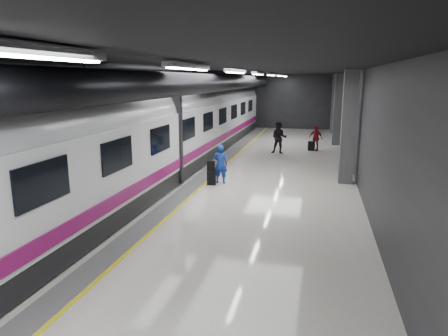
# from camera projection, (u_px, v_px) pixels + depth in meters

# --- Properties ---
(ground) EXTENTS (40.00, 40.00, 0.00)m
(ground) POSITION_uv_depth(u_px,v_px,m) (225.00, 188.00, 15.44)
(ground) COLOR white
(ground) RESTS_ON ground
(platform_hall) EXTENTS (10.02, 40.02, 4.51)m
(platform_hall) POSITION_uv_depth(u_px,v_px,m) (224.00, 95.00, 15.64)
(platform_hall) COLOR black
(platform_hall) RESTS_ON ground
(train) EXTENTS (3.05, 38.00, 4.05)m
(train) POSITION_uv_depth(u_px,v_px,m) (145.00, 133.00, 15.72)
(train) COLOR black
(train) RESTS_ON ground
(traveler_main) EXTENTS (0.59, 0.40, 1.58)m
(traveler_main) POSITION_uv_depth(u_px,v_px,m) (221.00, 164.00, 16.05)
(traveler_main) COLOR #1835B6
(traveler_main) RESTS_ON ground
(suitcase_main) EXTENTS (0.38, 0.27, 0.57)m
(suitcase_main) POSITION_uv_depth(u_px,v_px,m) (211.00, 178.00, 15.87)
(suitcase_main) COLOR black
(suitcase_main) RESTS_ON ground
(shoulder_bag) EXTENTS (0.30, 0.17, 0.40)m
(shoulder_bag) POSITION_uv_depth(u_px,v_px,m) (211.00, 166.00, 15.80)
(shoulder_bag) COLOR black
(shoulder_bag) RESTS_ON suitcase_main
(traveler_far_a) EXTENTS (0.88, 0.69, 1.80)m
(traveler_far_a) POSITION_uv_depth(u_px,v_px,m) (279.00, 138.00, 22.50)
(traveler_far_a) COLOR black
(traveler_far_a) RESTS_ON ground
(traveler_far_b) EXTENTS (0.94, 0.77, 1.50)m
(traveler_far_b) POSITION_uv_depth(u_px,v_px,m) (316.00, 138.00, 23.44)
(traveler_far_b) COLOR maroon
(traveler_far_b) RESTS_ON ground
(suitcase_far) EXTENTS (0.38, 0.26, 0.55)m
(suitcase_far) POSITION_uv_depth(u_px,v_px,m) (311.00, 146.00, 23.57)
(suitcase_far) COLOR black
(suitcase_far) RESTS_ON ground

